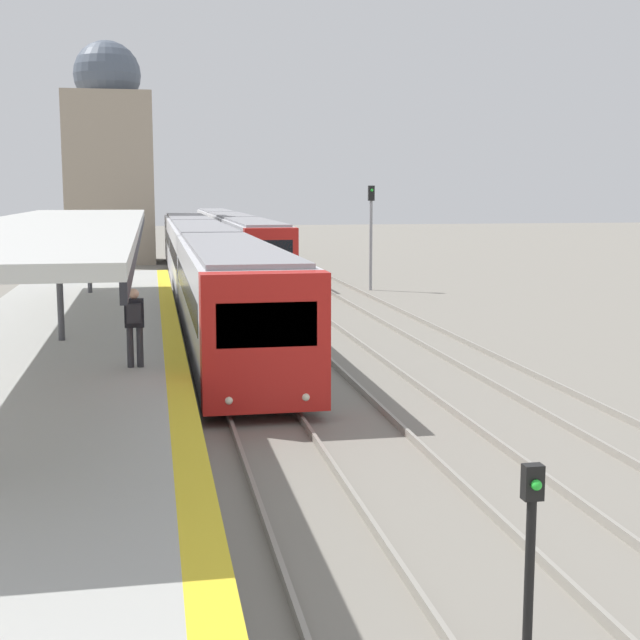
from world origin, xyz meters
TOP-DOWN VIEW (x-y plane):
  - platform_canopy at (-4.38, 20.23)m, footprint 4.00×26.70m
  - person_on_platform at (-2.57, 16.38)m, footprint 0.40×0.40m
  - train_near at (0.00, 37.20)m, footprint 2.57×45.01m
  - train_far at (3.23, 59.40)m, footprint 2.50×42.57m
  - signal_post_near at (1.48, 5.57)m, footprint 0.20×0.21m
  - signal_mast_far at (7.94, 38.27)m, footprint 0.28×0.29m
  - distant_domed_building at (-4.69, 57.53)m, footprint 5.52×5.52m

SIDE VIEW (x-z plane):
  - signal_post_near at x=1.48m, z-range 0.23..2.18m
  - train_far at x=3.23m, z-range 0.17..3.25m
  - train_near at x=0.00m, z-range 0.17..3.34m
  - person_on_platform at x=-2.57m, z-range 1.12..2.78m
  - signal_mast_far at x=7.94m, z-range 0.64..5.53m
  - platform_canopy at x=-4.38m, z-range 2.32..5.26m
  - distant_domed_building at x=-4.69m, z-range -0.41..13.71m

